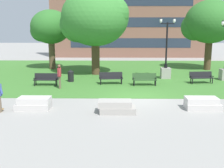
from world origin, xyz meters
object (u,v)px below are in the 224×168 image
at_px(park_bench_far_right, 145,79).
at_px(trash_bin, 71,76).
at_px(concrete_block_right, 202,104).
at_px(park_bench_far_left, 46,79).
at_px(concrete_block_left, 116,107).
at_px(concrete_block_center, 34,103).
at_px(park_bench_near_right, 111,77).
at_px(park_bench_near_left, 201,77).
at_px(person_bystander_near_lawn, 59,75).
at_px(lamp_post_right, 166,66).

distance_m(park_bench_far_right, trash_bin, 5.94).
relative_size(concrete_block_right, park_bench_far_left, 1.00).
distance_m(concrete_block_left, park_bench_far_left, 8.38).
bearing_deg(concrete_block_center, park_bench_near_right, 58.99).
relative_size(concrete_block_center, park_bench_near_left, 0.98).
bearing_deg(person_bystander_near_lawn, park_bench_near_right, 24.18).
distance_m(concrete_block_center, concrete_block_left, 4.40).
bearing_deg(trash_bin, lamp_post_right, 11.69).
bearing_deg(park_bench_far_right, park_bench_near_left, 10.86).
height_order(park_bench_far_left, lamp_post_right, lamp_post_right).
height_order(concrete_block_left, concrete_block_right, same).
bearing_deg(concrete_block_center, park_bench_near_left, 32.30).
bearing_deg(park_bench_near_left, park_bench_far_left, -175.22).
xyz_separation_m(concrete_block_center, concrete_block_right, (8.88, 0.13, 0.00)).
bearing_deg(park_bench_far_right, person_bystander_near_lawn, -169.52).
bearing_deg(concrete_block_right, person_bystander_near_lawn, 150.66).
relative_size(concrete_block_left, park_bench_far_right, 1.03).
bearing_deg(concrete_block_left, lamp_post_right, 66.40).
bearing_deg(concrete_block_left, person_bystander_near_lawn, 126.30).
relative_size(park_bench_near_left, park_bench_near_right, 1.00).
distance_m(concrete_block_center, park_bench_near_right, 7.65).
bearing_deg(park_bench_far_right, lamp_post_right, 54.90).
bearing_deg(concrete_block_right, lamp_post_right, 91.93).
relative_size(concrete_block_left, park_bench_near_right, 1.02).
xyz_separation_m(concrete_block_right, park_bench_near_left, (2.08, 6.80, 0.23)).
bearing_deg(park_bench_near_left, concrete_block_left, -131.35).
bearing_deg(person_bystander_near_lawn, concrete_block_right, -29.34).
xyz_separation_m(park_bench_far_right, lamp_post_right, (2.11, 3.01, 0.51)).
relative_size(concrete_block_right, park_bench_far_right, 0.99).
relative_size(park_bench_near_right, trash_bin, 1.92).
bearing_deg(park_bench_far_left, concrete_block_left, -50.92).
bearing_deg(concrete_block_left, park_bench_near_right, 93.44).
distance_m(concrete_block_left, park_bench_near_right, 7.13).
height_order(park_bench_near_right, person_bystander_near_lawn, person_bystander_near_lawn).
distance_m(park_bench_near_left, park_bench_far_right, 4.58).
relative_size(concrete_block_center, park_bench_near_right, 0.98).
bearing_deg(park_bench_near_right, park_bench_near_left, 3.07).
distance_m(park_bench_near_right, trash_bin, 3.37).
xyz_separation_m(concrete_block_left, park_bench_near_left, (6.60, 7.50, 0.23)).
bearing_deg(person_bystander_near_lawn, park_bench_far_left, 141.03).
height_order(park_bench_near_right, park_bench_far_left, same).
relative_size(concrete_block_center, concrete_block_left, 0.96).
xyz_separation_m(park_bench_far_right, person_bystander_near_lawn, (-6.13, -1.13, 0.44)).
height_order(concrete_block_left, trash_bin, trash_bin).
bearing_deg(concrete_block_right, park_bench_near_right, 127.55).
xyz_separation_m(park_bench_near_left, park_bench_far_left, (-11.88, -0.99, 0.00)).
bearing_deg(park_bench_near_right, park_bench_far_right, -10.89).
relative_size(park_bench_far_right, trash_bin, 1.90).
height_order(concrete_block_center, park_bench_far_left, park_bench_far_left).
bearing_deg(park_bench_near_left, trash_bin, 177.16).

